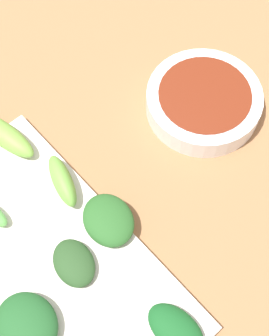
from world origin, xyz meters
TOP-DOWN VIEW (x-y plane):
  - tabletop at (0.00, 0.00)m, footprint 2.10×2.10m
  - sauce_bowl at (-0.18, -0.02)m, footprint 0.15×0.15m
  - serving_plate at (0.09, 0.01)m, footprint 0.17×0.36m
  - broccoli_leafy_0 at (0.05, 0.16)m, footprint 0.05×0.07m
  - broccoli_leafy_1 at (0.16, 0.05)m, footprint 0.06×0.07m
  - broccoli_leafy_2 at (0.02, 0.02)m, footprint 0.07×0.08m
  - broccoli_stalk_3 at (0.03, -0.05)m, footprint 0.04×0.07m
  - broccoli_stalk_5 at (0.05, -0.15)m, footprint 0.05×0.10m
  - broccoli_leafy_6 at (0.08, 0.04)m, footprint 0.05×0.07m

SIDE VIEW (x-z plane):
  - tabletop at x=0.00m, z-range 0.00..0.02m
  - serving_plate at x=0.09m, z-range 0.02..0.03m
  - sauce_bowl at x=-0.18m, z-range 0.02..0.05m
  - broccoli_leafy_6 at x=0.08m, z-range 0.03..0.05m
  - broccoli_leafy_0 at x=0.05m, z-range 0.03..0.05m
  - broccoli_leafy_2 at x=0.02m, z-range 0.03..0.05m
  - broccoli_stalk_5 at x=0.05m, z-range 0.03..0.06m
  - broccoli_leafy_1 at x=0.16m, z-range 0.03..0.06m
  - broccoli_stalk_3 at x=0.03m, z-range 0.03..0.06m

